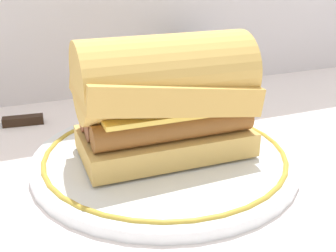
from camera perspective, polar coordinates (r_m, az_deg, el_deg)
The scene contains 4 objects.
ground_plane at distance 0.45m, azimuth 1.21°, elevation -6.87°, with size 1.50×1.50×0.00m, color white.
plate at distance 0.48m, azimuth 0.00°, elevation -4.12°, with size 0.30×0.30×0.01m.
sausage_sandwich at distance 0.45m, azimuth 0.00°, elevation 4.16°, with size 0.19×0.11×0.13m.
drinking_glass at distance 0.70m, azimuth 3.82°, elevation 7.43°, with size 0.07×0.07×0.10m.
Camera 1 is at (-0.16, -0.36, 0.22)m, focal length 44.50 mm.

